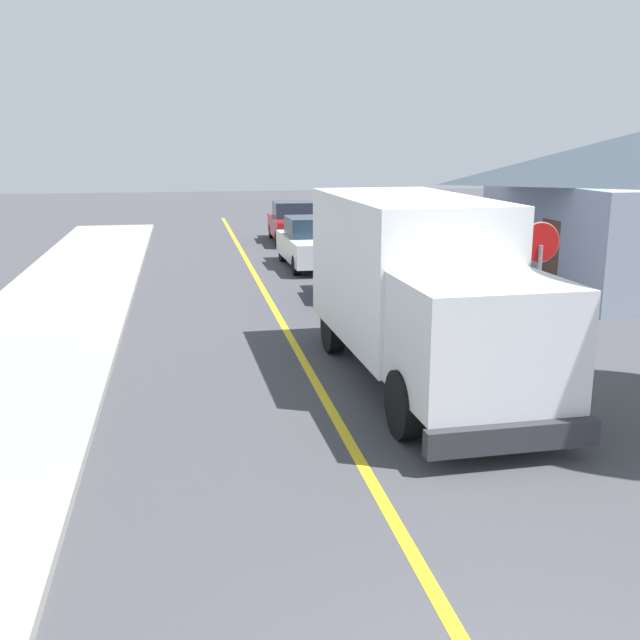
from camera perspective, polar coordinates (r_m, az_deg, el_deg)
centre_line_yellow at (r=14.18m, az=-1.09°, el=-3.46°), size 0.16×56.00×0.01m
box_truck at (r=13.09m, az=7.47°, el=2.92°), size 2.59×7.24×3.20m
parked_car_near at (r=19.72m, az=3.23°, el=3.74°), size 1.96×4.46×1.67m
parked_car_mid at (r=25.07m, az=-0.61°, el=5.88°), size 1.88×4.43×1.67m
parked_car_far at (r=31.45m, az=-2.06°, el=7.45°), size 1.93×4.45×1.67m
stop_sign at (r=15.07m, az=16.47°, el=4.23°), size 0.80×0.10×2.65m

